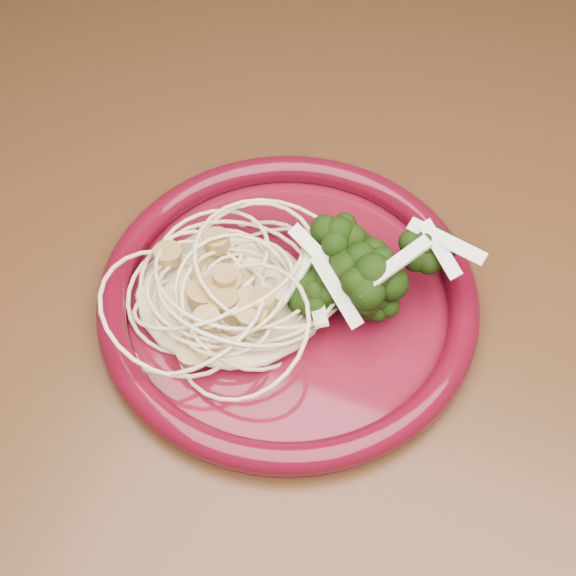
# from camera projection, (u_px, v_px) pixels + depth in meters

# --- Properties ---
(dining_table) EXTENTS (1.20, 0.80, 0.75)m
(dining_table) POSITION_uv_depth(u_px,v_px,m) (303.00, 307.00, 0.67)
(dining_table) COLOR #472814
(dining_table) RESTS_ON ground
(dinner_plate) EXTENTS (0.34, 0.34, 0.02)m
(dinner_plate) POSITION_uv_depth(u_px,v_px,m) (288.00, 297.00, 0.54)
(dinner_plate) COLOR #530A17
(dinner_plate) RESTS_ON dining_table
(spaghetti_pile) EXTENTS (0.16, 0.15, 0.03)m
(spaghetti_pile) POSITION_uv_depth(u_px,v_px,m) (226.00, 290.00, 0.53)
(spaghetti_pile) COLOR beige
(spaghetti_pile) RESTS_ON dinner_plate
(scallop_cluster) EXTENTS (0.15, 0.15, 0.04)m
(scallop_cluster) POSITION_uv_depth(u_px,v_px,m) (223.00, 260.00, 0.51)
(scallop_cluster) COLOR #A98747
(scallop_cluster) RESTS_ON spaghetti_pile
(broccoli_pile) EXTENTS (0.13, 0.16, 0.05)m
(broccoli_pile) POSITION_uv_depth(u_px,v_px,m) (364.00, 278.00, 0.53)
(broccoli_pile) COLOR black
(broccoli_pile) RESTS_ON dinner_plate
(onion_garnish) EXTENTS (0.09, 0.10, 0.05)m
(onion_garnish) POSITION_uv_depth(u_px,v_px,m) (368.00, 250.00, 0.50)
(onion_garnish) COLOR beige
(onion_garnish) RESTS_ON broccoli_pile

